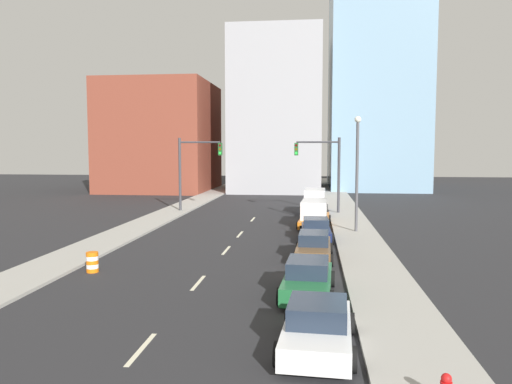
% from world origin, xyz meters
% --- Properties ---
extents(sidewalk_left, '(2.96, 90.58, 0.14)m').
position_xyz_m(sidewalk_left, '(-7.78, 45.29, 0.07)').
color(sidewalk_left, '#9E9B93').
rests_on(sidewalk_left, ground).
extents(sidewalk_right, '(2.96, 90.58, 0.14)m').
position_xyz_m(sidewalk_right, '(7.78, 45.29, 0.07)').
color(sidewalk_right, '#9E9B93').
rests_on(sidewalk_right, ground).
extents(lane_stripe_at_7m, '(0.16, 2.40, 0.01)m').
position_xyz_m(lane_stripe_at_7m, '(0.00, 7.01, 0.00)').
color(lane_stripe_at_7m, beige).
rests_on(lane_stripe_at_7m, ground).
extents(lane_stripe_at_14m, '(0.16, 2.40, 0.01)m').
position_xyz_m(lane_stripe_at_14m, '(0.00, 14.20, 0.00)').
color(lane_stripe_at_14m, beige).
rests_on(lane_stripe_at_14m, ground).
extents(lane_stripe_at_21m, '(0.16, 2.40, 0.01)m').
position_xyz_m(lane_stripe_at_21m, '(0.00, 21.16, 0.00)').
color(lane_stripe_at_21m, beige).
rests_on(lane_stripe_at_21m, ground).
extents(lane_stripe_at_27m, '(0.16, 2.40, 0.01)m').
position_xyz_m(lane_stripe_at_27m, '(0.00, 26.53, 0.00)').
color(lane_stripe_at_27m, beige).
rests_on(lane_stripe_at_27m, ground).
extents(lane_stripe_at_34m, '(0.16, 2.40, 0.01)m').
position_xyz_m(lane_stripe_at_34m, '(0.00, 33.81, 0.00)').
color(lane_stripe_at_34m, beige).
rests_on(lane_stripe_at_34m, ground).
extents(building_brick_left, '(14.00, 16.00, 14.84)m').
position_xyz_m(building_brick_left, '(-16.20, 61.51, 7.42)').
color(building_brick_left, brown).
rests_on(building_brick_left, ground).
extents(building_office_center, '(12.00, 20.00, 21.33)m').
position_xyz_m(building_office_center, '(-0.10, 65.51, 10.67)').
color(building_office_center, '#99999E').
rests_on(building_office_center, ground).
extents(building_glass_right, '(13.00, 20.00, 30.93)m').
position_xyz_m(building_glass_right, '(13.75, 69.51, 15.47)').
color(building_glass_right, '#7A9EB7').
rests_on(building_glass_right, ground).
extents(traffic_signal_left, '(4.04, 0.35, 6.77)m').
position_xyz_m(traffic_signal_left, '(-6.14, 37.93, 4.33)').
color(traffic_signal_left, '#38383D').
rests_on(traffic_signal_left, ground).
extents(traffic_signal_right, '(4.04, 0.35, 6.77)m').
position_xyz_m(traffic_signal_right, '(6.07, 37.93, 4.33)').
color(traffic_signal_right, '#38383D').
rests_on(traffic_signal_right, ground).
extents(traffic_barrel, '(0.56, 0.56, 0.95)m').
position_xyz_m(traffic_barrel, '(-5.36, 15.48, 0.47)').
color(traffic_barrel, orange).
rests_on(traffic_barrel, ground).
extents(street_lamp, '(0.44, 0.44, 7.95)m').
position_xyz_m(street_lamp, '(7.84, 27.91, 4.63)').
color(street_lamp, '#4C4C51').
rests_on(street_lamp, ground).
extents(sedan_white, '(2.34, 4.42, 1.42)m').
position_xyz_m(sedan_white, '(5.04, 7.57, 0.65)').
color(sedan_white, silver).
rests_on(sedan_white, ground).
extents(sedan_green, '(2.25, 4.67, 1.45)m').
position_xyz_m(sedan_green, '(4.71, 12.85, 0.67)').
color(sedan_green, '#1E6033').
rests_on(sedan_green, ground).
extents(sedan_brown, '(2.10, 4.80, 1.43)m').
position_xyz_m(sedan_brown, '(4.95, 19.38, 0.65)').
color(sedan_brown, brown).
rests_on(sedan_brown, ground).
extents(sedan_navy, '(2.14, 4.58, 1.42)m').
position_xyz_m(sedan_navy, '(5.08, 24.86, 0.66)').
color(sedan_navy, '#141E47').
rests_on(sedan_navy, ground).
extents(box_truck_orange, '(2.57, 6.28, 1.97)m').
position_xyz_m(box_truck_orange, '(5.01, 30.70, 0.93)').
color(box_truck_orange, orange).
rests_on(box_truck_orange, ground).
extents(box_truck_blue, '(2.42, 5.94, 2.24)m').
position_xyz_m(box_truck_blue, '(5.06, 37.62, 1.05)').
color(box_truck_blue, navy).
rests_on(box_truck_blue, ground).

